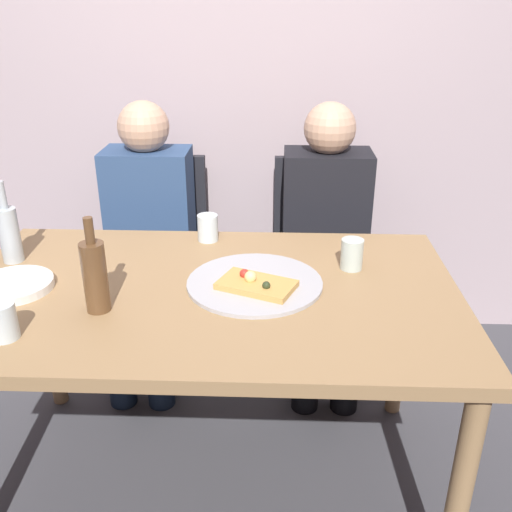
{
  "coord_description": "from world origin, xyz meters",
  "views": [
    {
      "loc": [
        0.2,
        -1.49,
        1.54
      ],
      "look_at": [
        0.14,
        0.13,
        0.8
      ],
      "focal_mm": 39.86,
      "sensor_mm": 36.0,
      "label": 1
    }
  ],
  "objects_px": {
    "dining_table": "(208,311)",
    "beer_bottle": "(9,233)",
    "pizza_tray": "(255,283)",
    "plate_stack": "(14,285)",
    "chair_left": "(156,246)",
    "guest_in_beanie": "(326,235)",
    "pizza_slice_last": "(256,284)",
    "tumbler_near": "(3,321)",
    "guest_in_sweater": "(147,232)",
    "wine_bottle": "(95,275)",
    "chair_right": "(322,248)",
    "tumbler_far": "(208,228)",
    "wine_glass": "(352,254)"
  },
  "relations": [
    {
      "from": "pizza_tray",
      "to": "wine_bottle",
      "type": "height_order",
      "value": "wine_bottle"
    },
    {
      "from": "pizza_tray",
      "to": "chair_left",
      "type": "relative_size",
      "value": 0.46
    },
    {
      "from": "pizza_slice_last",
      "to": "tumbler_far",
      "type": "bearing_deg",
      "value": 116.05
    },
    {
      "from": "plate_stack",
      "to": "chair_right",
      "type": "bearing_deg",
      "value": 41.78
    },
    {
      "from": "wine_bottle",
      "to": "plate_stack",
      "type": "bearing_deg",
      "value": 159.04
    },
    {
      "from": "chair_right",
      "to": "chair_left",
      "type": "bearing_deg",
      "value": 0.0
    },
    {
      "from": "chair_left",
      "to": "plate_stack",
      "type": "bearing_deg",
      "value": 75.25
    },
    {
      "from": "wine_glass",
      "to": "chair_right",
      "type": "relative_size",
      "value": 0.11
    },
    {
      "from": "pizza_tray",
      "to": "wine_bottle",
      "type": "xyz_separation_m",
      "value": [
        -0.43,
        -0.17,
        0.1
      ]
    },
    {
      "from": "plate_stack",
      "to": "chair_left",
      "type": "xyz_separation_m",
      "value": [
        0.23,
        0.88,
        -0.25
      ]
    },
    {
      "from": "beer_bottle",
      "to": "pizza_tray",
      "type": "bearing_deg",
      "value": -10.02
    },
    {
      "from": "pizza_tray",
      "to": "guest_in_sweater",
      "type": "distance_m",
      "value": 0.83
    },
    {
      "from": "tumbler_near",
      "to": "wine_glass",
      "type": "relative_size",
      "value": 0.99
    },
    {
      "from": "wine_bottle",
      "to": "tumbler_far",
      "type": "distance_m",
      "value": 0.57
    },
    {
      "from": "guest_in_beanie",
      "to": "pizza_slice_last",
      "type": "bearing_deg",
      "value": 69.55
    },
    {
      "from": "wine_glass",
      "to": "plate_stack",
      "type": "xyz_separation_m",
      "value": [
        -1.02,
        -0.18,
        -0.04
      ]
    },
    {
      "from": "dining_table",
      "to": "pizza_slice_last",
      "type": "height_order",
      "value": "pizza_slice_last"
    },
    {
      "from": "guest_in_beanie",
      "to": "guest_in_sweater",
      "type": "bearing_deg",
      "value": 0.0
    },
    {
      "from": "pizza_slice_last",
      "to": "tumbler_near",
      "type": "xyz_separation_m",
      "value": [
        -0.63,
        -0.28,
        0.03
      ]
    },
    {
      "from": "tumbler_near",
      "to": "guest_in_sweater",
      "type": "relative_size",
      "value": 0.08
    },
    {
      "from": "chair_left",
      "to": "guest_in_sweater",
      "type": "relative_size",
      "value": 0.77
    },
    {
      "from": "pizza_slice_last",
      "to": "tumbler_far",
      "type": "height_order",
      "value": "tumbler_far"
    },
    {
      "from": "chair_left",
      "to": "tumbler_near",
      "type": "bearing_deg",
      "value": 83.02
    },
    {
      "from": "plate_stack",
      "to": "guest_in_beanie",
      "type": "relative_size",
      "value": 0.2
    },
    {
      "from": "beer_bottle",
      "to": "chair_left",
      "type": "bearing_deg",
      "value": 65.03
    },
    {
      "from": "wine_bottle",
      "to": "wine_glass",
      "type": "xyz_separation_m",
      "value": [
        0.73,
        0.29,
        -0.06
      ]
    },
    {
      "from": "pizza_tray",
      "to": "plate_stack",
      "type": "relative_size",
      "value": 1.79
    },
    {
      "from": "chair_left",
      "to": "pizza_slice_last",
      "type": "bearing_deg",
      "value": 119.5
    },
    {
      "from": "pizza_slice_last",
      "to": "guest_in_sweater",
      "type": "distance_m",
      "value": 0.87
    },
    {
      "from": "tumbler_far",
      "to": "guest_in_beanie",
      "type": "xyz_separation_m",
      "value": [
        0.45,
        0.33,
        -0.16
      ]
    },
    {
      "from": "wine_glass",
      "to": "pizza_tray",
      "type": "bearing_deg",
      "value": -157.13
    },
    {
      "from": "wine_bottle",
      "to": "beer_bottle",
      "type": "bearing_deg",
      "value": 140.54
    },
    {
      "from": "guest_in_beanie",
      "to": "tumbler_near",
      "type": "bearing_deg",
      "value": 47.95
    },
    {
      "from": "pizza_tray",
      "to": "plate_stack",
      "type": "height_order",
      "value": "plate_stack"
    },
    {
      "from": "tumbler_far",
      "to": "pizza_slice_last",
      "type": "bearing_deg",
      "value": -63.95
    },
    {
      "from": "wine_bottle",
      "to": "chair_left",
      "type": "height_order",
      "value": "wine_bottle"
    },
    {
      "from": "pizza_tray",
      "to": "tumbler_far",
      "type": "distance_m",
      "value": 0.39
    },
    {
      "from": "pizza_tray",
      "to": "chair_left",
      "type": "distance_m",
      "value": 0.98
    },
    {
      "from": "pizza_tray",
      "to": "wine_glass",
      "type": "distance_m",
      "value": 0.33
    },
    {
      "from": "dining_table",
      "to": "pizza_slice_last",
      "type": "bearing_deg",
      "value": -4.07
    },
    {
      "from": "dining_table",
      "to": "chair_left",
      "type": "distance_m",
      "value": 0.93
    },
    {
      "from": "tumbler_near",
      "to": "plate_stack",
      "type": "xyz_separation_m",
      "value": [
        -0.09,
        0.26,
        -0.04
      ]
    },
    {
      "from": "beer_bottle",
      "to": "tumbler_far",
      "type": "relative_size",
      "value": 2.88
    },
    {
      "from": "chair_left",
      "to": "guest_in_beanie",
      "type": "bearing_deg",
      "value": 168.62
    },
    {
      "from": "guest_in_sweater",
      "to": "chair_right",
      "type": "bearing_deg",
      "value": -168.62
    },
    {
      "from": "wine_glass",
      "to": "guest_in_sweater",
      "type": "xyz_separation_m",
      "value": [
        -0.79,
        0.54,
        -0.16
      ]
    },
    {
      "from": "dining_table",
      "to": "beer_bottle",
      "type": "distance_m",
      "value": 0.7
    },
    {
      "from": "pizza_tray",
      "to": "dining_table",
      "type": "bearing_deg",
      "value": -168.39
    },
    {
      "from": "guest_in_sweater",
      "to": "pizza_tray",
      "type": "bearing_deg",
      "value": 125.71
    },
    {
      "from": "pizza_slice_last",
      "to": "beer_bottle",
      "type": "relative_size",
      "value": 0.93
    }
  ]
}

